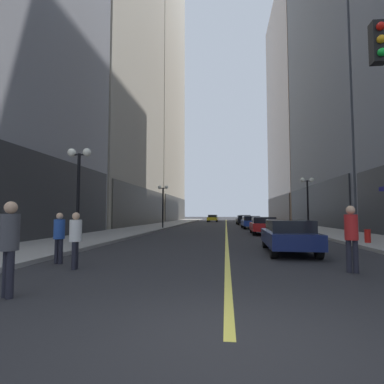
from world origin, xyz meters
name	(u,v)px	position (x,y,z in m)	size (l,w,h in m)	color
ground_plane	(226,226)	(0.00, 35.00, 0.00)	(200.00, 200.00, 0.00)	#262628
sidewalk_left	(162,225)	(-8.25, 35.00, 0.07)	(4.50, 78.00, 0.15)	gray
sidewalk_right	(293,226)	(8.25, 35.00, 0.07)	(4.50, 78.00, 0.15)	gray
lane_centre_stripe	(226,226)	(0.00, 35.00, 0.00)	(0.16, 70.00, 0.01)	#E5D64C
building_left_mid	(100,77)	(-16.84, 34.50, 20.00)	(12.89, 24.00, 40.16)	#B7AD99
building_left_far	(145,49)	(-17.74, 60.00, 38.31)	(14.66, 26.00, 76.78)	#B7AD99
building_right_far	(308,107)	(17.06, 60.00, 23.53)	(13.33, 26.00, 47.22)	gray
car_navy	(288,235)	(2.46, 8.77, 0.72)	(1.93, 4.70, 1.32)	#141E4C
car_red	(263,225)	(2.77, 19.68, 0.72)	(1.87, 4.40, 1.32)	#B21919
car_blue	(251,222)	(2.54, 28.53, 0.72)	(1.87, 4.81, 1.32)	navy
car_black	(243,220)	(2.42, 39.44, 0.72)	(2.02, 4.41, 1.32)	black
car_green	(245,219)	(3.05, 46.66, 0.72)	(2.06, 4.39, 1.32)	#196038
car_yellow	(213,218)	(-2.48, 53.30, 0.72)	(1.98, 4.86, 1.32)	yellow
pedestrian_in_blue_hoodie	(59,234)	(-5.31, 5.30, 0.93)	(0.42, 0.42, 1.61)	black
pedestrian_with_orange_bag	(10,241)	(-4.15, 1.52, 1.07)	(0.46, 0.46, 1.82)	black
pedestrian_in_white_shirt	(75,236)	(-4.33, 4.46, 0.94)	(0.40, 0.40, 1.62)	black
pedestrian_in_red_jacket	(351,233)	(3.33, 4.78, 1.05)	(0.43, 0.43, 1.79)	black
street_lamp_left_near	(79,175)	(-6.40, 8.63, 3.26)	(1.06, 0.36, 4.43)	black
street_lamp_left_far	(163,197)	(-6.40, 26.52, 3.26)	(1.06, 0.36, 4.43)	black
street_lamp_right_mid	(307,192)	(6.40, 20.95, 3.26)	(1.06, 0.36, 4.43)	black
fire_hydrant_right	(368,238)	(6.90, 12.04, 0.40)	(0.28, 0.28, 0.80)	red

